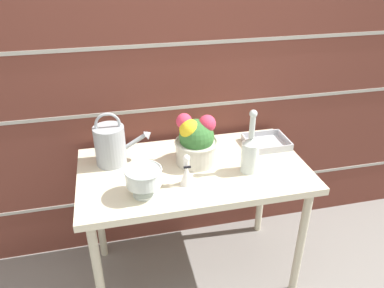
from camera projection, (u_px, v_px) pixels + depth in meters
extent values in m
plane|color=gray|center=(193.00, 271.00, 2.26)|extent=(12.00, 12.00, 0.00)
cube|color=brown|center=(177.00, 75.00, 2.08)|extent=(3.60, 0.08, 2.20)
cube|color=#A8A399|center=(180.00, 190.00, 2.41)|extent=(3.53, 0.00, 0.02)
cube|color=#A8A399|center=(179.00, 108.00, 2.13)|extent=(3.53, 0.00, 0.02)
cube|color=#A8A399|center=(178.00, 44.00, 1.96)|extent=(3.53, 0.00, 0.02)
cube|color=beige|center=(193.00, 171.00, 1.92)|extent=(1.16, 0.65, 0.04)
cylinder|color=beige|center=(99.00, 279.00, 1.77)|extent=(0.04, 0.04, 0.70)
cylinder|color=beige|center=(300.00, 244.00, 1.97)|extent=(0.04, 0.04, 0.70)
cylinder|color=beige|center=(98.00, 210.00, 2.22)|extent=(0.04, 0.04, 0.70)
cylinder|color=beige|center=(262.00, 187.00, 2.42)|extent=(0.04, 0.04, 0.70)
cylinder|color=#9EA3A8|center=(110.00, 145.00, 1.90)|extent=(0.16, 0.16, 0.21)
cylinder|color=#9EA3A8|center=(136.00, 141.00, 1.92)|extent=(0.14, 0.02, 0.09)
cone|color=#9EA3A8|center=(149.00, 134.00, 1.92)|extent=(0.05, 0.05, 0.06)
torus|color=#9EA3A8|center=(108.00, 125.00, 1.84)|extent=(0.13, 0.01, 0.13)
cylinder|color=silver|center=(145.00, 193.00, 1.70)|extent=(0.11, 0.11, 0.01)
cylinder|color=silver|center=(144.00, 188.00, 1.69)|extent=(0.04, 0.04, 0.05)
sphere|color=silver|center=(144.00, 188.00, 1.69)|extent=(0.05, 0.05, 0.05)
cylinder|color=silver|center=(144.00, 177.00, 1.66)|extent=(0.16, 0.16, 0.07)
torus|color=silver|center=(143.00, 170.00, 1.64)|extent=(0.17, 0.17, 0.01)
cylinder|color=beige|center=(196.00, 152.00, 1.93)|extent=(0.21, 0.21, 0.12)
torus|color=beige|center=(196.00, 142.00, 1.90)|extent=(0.23, 0.23, 0.01)
sphere|color=#387033|center=(197.00, 136.00, 1.89)|extent=(0.18, 0.18, 0.18)
sphere|color=yellow|center=(190.00, 130.00, 1.85)|extent=(0.11, 0.11, 0.11)
sphere|color=#E03856|center=(184.00, 121.00, 1.86)|extent=(0.08, 0.08, 0.08)
sphere|color=#E03856|center=(207.00, 124.00, 1.86)|extent=(0.09, 0.09, 0.09)
cylinder|color=silver|center=(250.00, 157.00, 1.84)|extent=(0.09, 0.09, 0.16)
cone|color=silver|center=(251.00, 141.00, 1.80)|extent=(0.09, 0.09, 0.03)
cylinder|color=silver|center=(252.00, 127.00, 1.76)|extent=(0.03, 0.03, 0.11)
sphere|color=silver|center=(253.00, 114.00, 1.73)|extent=(0.04, 0.04, 0.04)
cone|color=white|center=(187.00, 175.00, 1.75)|extent=(0.06, 0.06, 0.11)
cylinder|color=white|center=(186.00, 162.00, 1.72)|extent=(0.03, 0.03, 0.04)
sphere|color=white|center=(186.00, 158.00, 1.71)|extent=(0.03, 0.03, 0.03)
cube|color=black|center=(187.00, 167.00, 1.72)|extent=(0.03, 0.01, 0.01)
cube|color=#B7B7BC|center=(266.00, 144.00, 2.11)|extent=(0.23, 0.19, 0.01)
cube|color=#B7B7BC|center=(273.00, 150.00, 2.03)|extent=(0.23, 0.01, 0.04)
cube|color=#B7B7BC|center=(260.00, 134.00, 2.19)|extent=(0.23, 0.01, 0.04)
cube|color=#B7B7BC|center=(247.00, 144.00, 2.08)|extent=(0.01, 0.19, 0.04)
cube|color=#B7B7BC|center=(285.00, 140.00, 2.13)|extent=(0.01, 0.19, 0.04)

